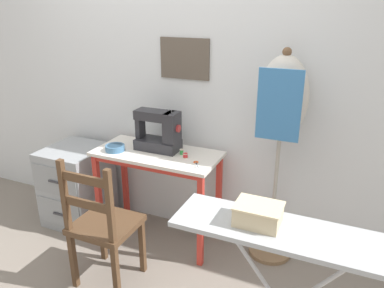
% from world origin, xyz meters
% --- Properties ---
extents(ground_plane, '(14.00, 14.00, 0.00)m').
position_xyz_m(ground_plane, '(0.00, 0.00, 0.00)').
color(ground_plane, gray).
extents(wall_back, '(10.00, 0.07, 2.55)m').
position_xyz_m(wall_back, '(0.00, 0.52, 1.28)').
color(wall_back, silver).
rests_on(wall_back, ground_plane).
extents(sewing_table, '(0.96, 0.45, 0.75)m').
position_xyz_m(sewing_table, '(0.00, 0.21, 0.63)').
color(sewing_table, silver).
rests_on(sewing_table, ground_plane).
extents(sewing_machine, '(0.35, 0.17, 0.33)m').
position_xyz_m(sewing_machine, '(0.00, 0.28, 0.90)').
color(sewing_machine, '#28282D').
rests_on(sewing_machine, sewing_table).
extents(fabric_bowl, '(0.15, 0.15, 0.04)m').
position_xyz_m(fabric_bowl, '(-0.31, 0.12, 0.78)').
color(fabric_bowl, teal).
rests_on(fabric_bowl, sewing_table).
extents(scissors, '(0.09, 0.11, 0.01)m').
position_xyz_m(scissors, '(0.36, 0.15, 0.76)').
color(scissors, silver).
rests_on(scissors, sewing_table).
extents(thread_spool_near_machine, '(0.03, 0.03, 0.04)m').
position_xyz_m(thread_spool_near_machine, '(0.19, 0.26, 0.77)').
color(thread_spool_near_machine, green).
rests_on(thread_spool_near_machine, sewing_table).
extents(thread_spool_mid_table, '(0.04, 0.04, 0.03)m').
position_xyz_m(thread_spool_mid_table, '(0.24, 0.22, 0.77)').
color(thread_spool_mid_table, red).
rests_on(thread_spool_mid_table, sewing_table).
extents(wooden_chair, '(0.40, 0.38, 0.93)m').
position_xyz_m(wooden_chair, '(-0.08, -0.38, 0.44)').
color(wooden_chair, '#513823').
rests_on(wooden_chair, ground_plane).
extents(filing_cabinet, '(0.47, 0.52, 0.67)m').
position_xyz_m(filing_cabinet, '(-0.78, 0.19, 0.34)').
color(filing_cabinet, '#93999E').
rests_on(filing_cabinet, ground_plane).
extents(dress_form, '(0.33, 0.32, 1.55)m').
position_xyz_m(dress_form, '(0.88, 0.38, 1.14)').
color(dress_form, '#846647').
rests_on(dress_form, ground_plane).
extents(ironing_board, '(1.07, 0.31, 0.87)m').
position_xyz_m(ironing_board, '(1.13, -0.59, 0.81)').
color(ironing_board, '#ADB2B7').
rests_on(ironing_board, ground_plane).
extents(storage_box, '(0.21, 0.17, 0.10)m').
position_xyz_m(storage_box, '(0.98, -0.59, 0.91)').
color(storage_box, beige).
rests_on(storage_box, ironing_board).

